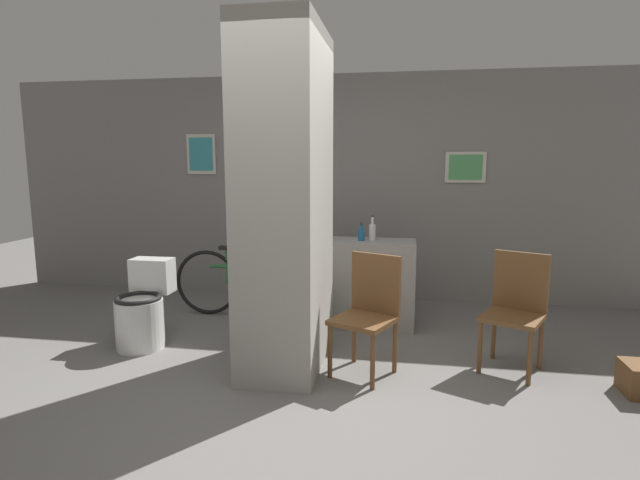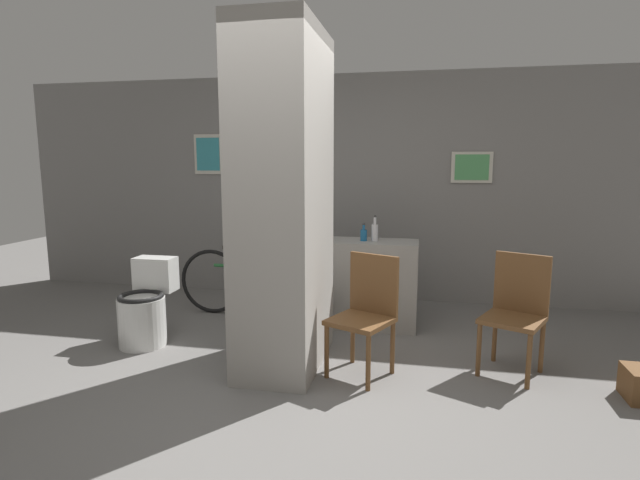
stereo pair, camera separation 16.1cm
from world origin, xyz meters
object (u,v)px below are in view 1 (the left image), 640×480
chair_by_doorway (516,307)px  bicycle (249,283)px  toilet (143,311)px  chair_near_pillar (368,309)px  bottle_tall (372,231)px

chair_by_doorway → bicycle: (-2.45, 0.94, -0.14)m
toilet → chair_by_doorway: bearing=0.5°
chair_near_pillar → bicycle: chair_near_pillar is taller
bottle_tall → chair_near_pillar: bearing=-87.6°
bicycle → bottle_tall: size_ratio=6.35×
toilet → bottle_tall: bearing=24.4°
chair_near_pillar → bicycle: (-1.33, 1.19, -0.14)m
toilet → chair_by_doorway: 3.13m
bicycle → bottle_tall: 1.41m
bicycle → toilet: bearing=-124.6°
chair_near_pillar → bicycle: bearing=162.7°
chair_near_pillar → bottle_tall: bearing=117.0°
toilet → chair_near_pillar: bearing=-6.6°
chair_by_doorway → bottle_tall: 1.52m
chair_by_doorway → bicycle: 2.63m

